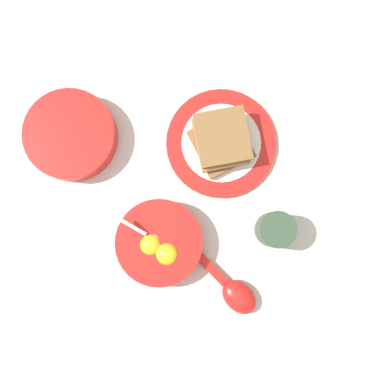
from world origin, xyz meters
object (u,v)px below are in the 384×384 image
at_px(soup_spoon, 235,293).
at_px(toast_sandwich, 222,141).
at_px(toast_plate, 221,143).
at_px(egg_bowl, 162,243).
at_px(congee_bowl, 71,135).
at_px(drinking_cup, 275,230).

bearing_deg(soup_spoon, toast_sandwich, 104.68).
bearing_deg(soup_spoon, toast_plate, 104.45).
bearing_deg(egg_bowl, congee_bowl, 140.08).
bearing_deg(toast_plate, congee_bowl, -172.73).
distance_m(egg_bowl, soup_spoon, 0.17).
relative_size(toast_sandwich, congee_bowl, 0.82).
distance_m(toast_plate, soup_spoon, 0.30).
relative_size(toast_plate, toast_sandwich, 1.51).
height_order(toast_plate, congee_bowl, congee_bowl).
relative_size(egg_bowl, toast_sandwich, 1.14).
relative_size(toast_sandwich, drinking_cup, 2.00).
xyz_separation_m(egg_bowl, drinking_cup, (0.21, 0.06, 0.01)).
height_order(egg_bowl, toast_plate, egg_bowl).
height_order(congee_bowl, drinking_cup, drinking_cup).
bearing_deg(toast_plate, drinking_cup, -50.41).
height_order(soup_spoon, congee_bowl, congee_bowl).
distance_m(toast_plate, drinking_cup, 0.20).
bearing_deg(drinking_cup, toast_sandwich, 130.06).
xyz_separation_m(soup_spoon, drinking_cup, (0.05, 0.13, 0.02)).
distance_m(toast_plate, toast_sandwich, 0.03).
bearing_deg(toast_plate, soup_spoon, -75.55).
bearing_deg(toast_plate, toast_sandwich, -116.97).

